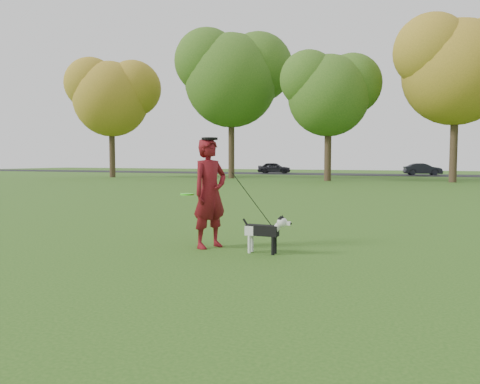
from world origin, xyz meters
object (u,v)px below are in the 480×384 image
at_px(dog, 266,230).
at_px(car_mid, 423,169).
at_px(man, 210,193).
at_px(car_left, 274,168).

height_order(dog, car_mid, car_mid).
bearing_deg(man, dog, -72.71).
bearing_deg(car_mid, car_left, 73.85).
distance_m(man, car_mid, 39.98).
height_order(man, dog, man).
xyz_separation_m(man, car_mid, (2.37, 39.90, -0.35)).
height_order(car_left, car_mid, car_left).
xyz_separation_m(dog, car_mid, (1.32, 40.03, 0.19)).
bearing_deg(dog, man, 173.34).
relative_size(man, car_mid, 0.55).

